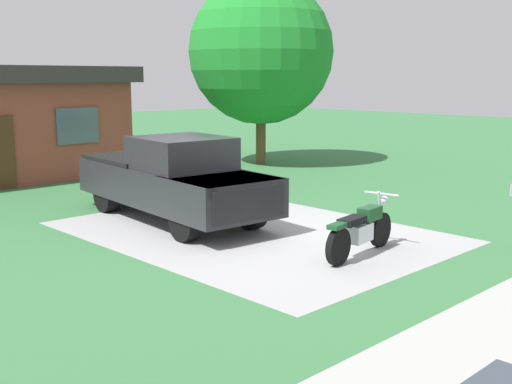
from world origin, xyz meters
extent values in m
plane|color=#387340|center=(0.00, 0.00, 0.00)|extent=(80.00, 80.00, 0.00)
cube|color=#A2A2A2|center=(0.00, 0.00, 0.00)|extent=(5.63, 7.72, 0.01)
cylinder|color=black|center=(0.99, -2.51, 0.33)|extent=(0.67, 0.21, 0.66)
cylinder|color=black|center=(-0.54, -2.72, 0.33)|extent=(0.67, 0.21, 0.66)
cube|color=silver|center=(0.20, -2.62, 0.42)|extent=(0.59, 0.33, 0.32)
cube|color=#194723|center=(0.55, -2.57, 0.72)|extent=(0.55, 0.33, 0.24)
cube|color=black|center=(-0.10, -2.66, 0.70)|extent=(0.63, 0.36, 0.12)
cube|color=#194723|center=(-0.54, -2.72, 0.70)|extent=(0.50, 0.26, 0.08)
cylinder|color=silver|center=(0.99, -2.51, 0.70)|extent=(0.34, 0.11, 0.77)
cylinder|color=silver|center=(0.99, -2.51, 1.02)|extent=(0.14, 0.70, 0.04)
sphere|color=silver|center=(1.11, -2.49, 0.88)|extent=(0.16, 0.16, 0.16)
cylinder|color=black|center=(0.19, 0.21, 0.42)|extent=(0.38, 0.87, 0.84)
cylinder|color=black|center=(-1.44, 0.37, 0.42)|extent=(0.38, 0.87, 0.84)
cylinder|color=black|center=(0.53, 3.69, 0.42)|extent=(0.38, 0.87, 0.84)
cylinder|color=black|center=(-1.11, 3.85, 0.42)|extent=(0.38, 0.87, 0.84)
cube|color=#28282D|center=(-0.45, 2.08, 0.80)|extent=(2.53, 5.77, 0.80)
cube|color=#28282D|center=(-0.63, 0.24, 1.10)|extent=(2.07, 2.07, 0.20)
cube|color=#28282D|center=(-0.49, 1.68, 1.55)|extent=(1.97, 2.06, 0.70)
cube|color=#3F4C56|center=(-0.57, 0.89, 1.45)|extent=(1.71, 0.32, 0.60)
cube|color=black|center=(-0.30, 3.62, 1.05)|extent=(2.12, 2.57, 0.50)
cube|color=black|center=(-0.72, -0.69, 0.80)|extent=(1.70, 0.26, 0.64)
cylinder|color=brown|center=(7.42, 7.28, 1.12)|extent=(0.36, 0.36, 2.24)
sphere|color=#1F852A|center=(7.42, 7.28, 4.07)|extent=(5.22, 5.22, 5.22)
cube|color=#4C5966|center=(0.75, 8.52, 1.70)|extent=(1.40, 0.06, 1.10)
camera|label=1|loc=(-8.79, -9.23, 3.19)|focal=44.28mm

